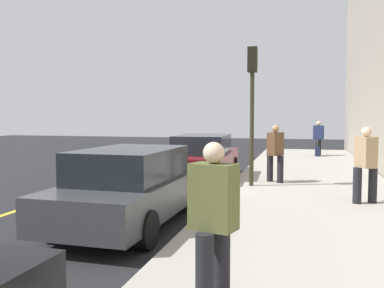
% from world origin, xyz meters
% --- Properties ---
extents(ground_plane, '(56.00, 56.00, 0.00)m').
position_xyz_m(ground_plane, '(0.00, 0.00, 0.00)').
color(ground_plane, black).
extents(sidewalk, '(28.00, 4.60, 0.15)m').
position_xyz_m(sidewalk, '(0.00, -3.30, 0.07)').
color(sidewalk, '#A39E93').
rests_on(sidewalk, ground).
extents(lane_stripe_centre, '(28.00, 0.14, 0.01)m').
position_xyz_m(lane_stripe_centre, '(0.00, 3.20, 0.00)').
color(lane_stripe_centre, gold).
rests_on(lane_stripe_centre, ground).
extents(parked_car_charcoal, '(4.80, 1.98, 1.51)m').
position_xyz_m(parked_car_charcoal, '(-4.04, 0.19, 0.76)').
color(parked_car_charcoal, black).
rests_on(parked_car_charcoal, ground).
extents(parked_car_maroon, '(4.70, 2.03, 1.51)m').
position_xyz_m(parked_car_maroon, '(1.89, 0.15, 0.76)').
color(parked_car_maroon, black).
rests_on(parked_car_maroon, ground).
extents(pedestrian_olive_coat, '(0.55, 0.53, 1.72)m').
position_xyz_m(pedestrian_olive_coat, '(-7.44, -2.12, 1.07)').
color(pedestrian_olive_coat, black).
rests_on(pedestrian_olive_coat, sidewalk).
extents(pedestrian_navy_coat, '(0.56, 0.53, 1.74)m').
position_xyz_m(pedestrian_navy_coat, '(10.13, -3.85, 1.08)').
color(pedestrian_navy_coat, black).
rests_on(pedestrian_navy_coat, sidewalk).
extents(pedestrian_brown_coat, '(0.55, 0.51, 1.72)m').
position_xyz_m(pedestrian_brown_coat, '(1.04, -2.26, 1.07)').
color(pedestrian_brown_coat, black).
rests_on(pedestrian_brown_coat, sidewalk).
extents(pedestrian_tan_coat, '(0.55, 0.54, 1.75)m').
position_xyz_m(pedestrian_tan_coat, '(-1.54, -4.43, 1.08)').
color(pedestrian_tan_coat, black).
rests_on(pedestrian_tan_coat, sidewalk).
extents(traffic_light_pole, '(0.35, 0.26, 3.92)m').
position_xyz_m(traffic_light_pole, '(0.23, -1.65, 2.83)').
color(traffic_light_pole, '#2D2D19').
rests_on(traffic_light_pole, sidewalk).
extents(rolling_suitcase, '(0.34, 0.22, 0.85)m').
position_xyz_m(rolling_suitcase, '(9.76, -3.81, 0.40)').
color(rolling_suitcase, '#191E38').
rests_on(rolling_suitcase, sidewalk).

